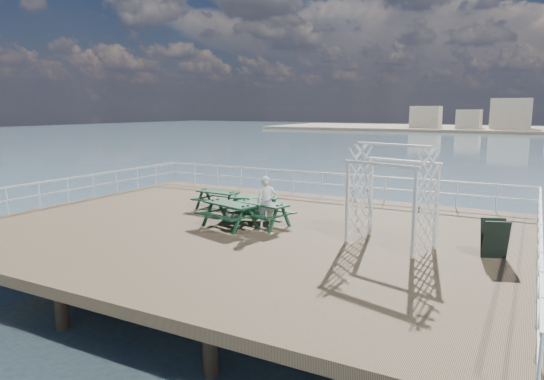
{
  "coord_description": "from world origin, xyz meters",
  "views": [
    {
      "loc": [
        8.58,
        -13.75,
        3.98
      ],
      "look_at": [
        0.37,
        1.31,
        1.1
      ],
      "focal_mm": 32.0,
      "sensor_mm": 36.0,
      "label": 1
    }
  ],
  "objects": [
    {
      "name": "ground",
      "position": [
        0.0,
        0.0,
        -0.15
      ],
      "size": [
        18.0,
        14.0,
        0.3
      ],
      "primitive_type": "cube",
      "color": "brown",
      "rests_on": "ground"
    },
    {
      "name": "railing",
      "position": [
        -0.07,
        2.57,
        0.87
      ],
      "size": [
        17.77,
        13.76,
        1.1
      ],
      "color": "silver",
      "rests_on": "ground"
    },
    {
      "name": "picnic_table_a",
      "position": [
        -2.44,
        1.94,
        0.53
      ],
      "size": [
        1.8,
        1.49,
        0.83
      ],
      "rotation": [
        0.0,
        0.0,
        -0.07
      ],
      "color": "#12331F",
      "rests_on": "ground"
    },
    {
      "name": "picnic_table_b",
      "position": [
        -0.5,
        1.55,
        0.54
      ],
      "size": [
        2.09,
        1.87,
        0.85
      ],
      "rotation": [
        0.0,
        0.0,
        0.31
      ],
      "color": "#12331F",
      "rests_on": "ground"
    },
    {
      "name": "picnic_table_c",
      "position": [
        0.49,
        0.4,
        0.58
      ],
      "size": [
        2.15,
        1.88,
        0.91
      ],
      "rotation": [
        0.0,
        0.0,
        -0.23
      ],
      "color": "#12331F",
      "rests_on": "ground"
    },
    {
      "name": "picnic_table_d",
      "position": [
        -0.39,
        -0.29,
        0.6
      ],
      "size": [
        2.27,
        2.01,
        0.93
      ],
      "rotation": [
        0.0,
        0.0,
        -0.28
      ],
      "color": "#12331F",
      "rests_on": "ground"
    },
    {
      "name": "trellis_arbor",
      "position": [
        5.0,
        0.04,
        1.33
      ],
      "size": [
        2.68,
        1.94,
        3.0
      ],
      "rotation": [
        0.0,
        0.0,
        -0.3
      ],
      "color": "silver",
      "rests_on": "ground"
    },
    {
      "name": "sandwich_board",
      "position": [
        7.8,
        0.18,
        0.52
      ],
      "size": [
        0.78,
        0.69,
        1.08
      ],
      "rotation": [
        0.0,
        0.0,
        0.36
      ],
      "color": "black",
      "rests_on": "ground"
    },
    {
      "name": "person",
      "position": [
        0.76,
        0.2,
        0.88
      ],
      "size": [
        0.76,
        0.68,
        1.75
      ],
      "primitive_type": "imported",
      "rotation": [
        0.0,
        0.0,
        0.53
      ],
      "color": "silver",
      "rests_on": "ground"
    }
  ]
}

